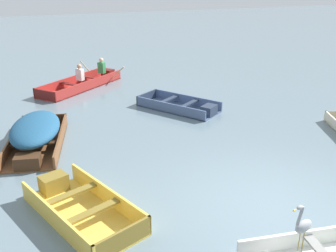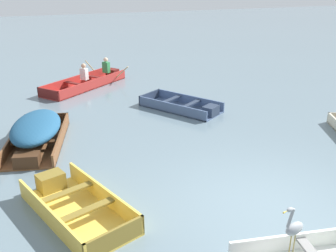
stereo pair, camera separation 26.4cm
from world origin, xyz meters
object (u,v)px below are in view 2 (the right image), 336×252
(skiff_slate_blue_far_moored, at_px, (184,106))
(rowboat_red_with_crew, at_px, (89,81))
(skiff_wooden_brown_mid_moored, at_px, (36,130))
(skiff_yellow_outer_moored, at_px, (74,205))
(heron_on_dinghy, at_px, (294,227))

(skiff_slate_blue_far_moored, relative_size, rowboat_red_with_crew, 0.78)
(skiff_wooden_brown_mid_moored, distance_m, skiff_yellow_outer_moored, 3.35)
(skiff_slate_blue_far_moored, xyz_separation_m, skiff_yellow_outer_moored, (-4.10, -4.47, 0.02))
(skiff_slate_blue_far_moored, distance_m, skiff_yellow_outer_moored, 6.06)
(skiff_yellow_outer_moored, height_order, rowboat_red_with_crew, rowboat_red_with_crew)
(rowboat_red_with_crew, height_order, heron_on_dinghy, heron_on_dinghy)
(skiff_yellow_outer_moored, height_order, heron_on_dinghy, heron_on_dinghy)
(rowboat_red_with_crew, relative_size, heron_on_dinghy, 4.28)
(rowboat_red_with_crew, bearing_deg, skiff_yellow_outer_moored, -101.59)
(skiff_slate_blue_far_moored, bearing_deg, skiff_yellow_outer_moored, -132.52)
(rowboat_red_with_crew, bearing_deg, skiff_wooden_brown_mid_moored, -113.14)
(skiff_wooden_brown_mid_moored, relative_size, rowboat_red_with_crew, 0.85)
(skiff_slate_blue_far_moored, height_order, rowboat_red_with_crew, rowboat_red_with_crew)
(skiff_slate_blue_far_moored, bearing_deg, rowboat_red_with_crew, 120.78)
(skiff_yellow_outer_moored, bearing_deg, rowboat_red_with_crew, 78.41)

